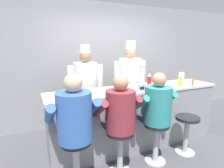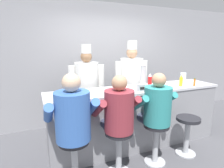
# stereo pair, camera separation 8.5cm
# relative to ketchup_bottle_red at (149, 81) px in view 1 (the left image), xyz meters

# --- Properties ---
(ground_plane) EXTENTS (20.00, 20.00, 0.00)m
(ground_plane) POSITION_rel_ketchup_bottle_red_xyz_m (-0.22, -0.28, -1.17)
(ground_plane) COLOR #4C4C51
(wall_back) EXTENTS (10.00, 0.06, 2.70)m
(wall_back) POSITION_rel_ketchup_bottle_red_xyz_m (-0.22, 1.42, 0.18)
(wall_back) COLOR #99999E
(wall_back) RESTS_ON ground_plane
(diner_counter) EXTENTS (3.09, 0.64, 1.05)m
(diner_counter) POSITION_rel_ketchup_bottle_red_xyz_m (-0.22, 0.04, -0.64)
(diner_counter) COLOR gray
(diner_counter) RESTS_ON ground_plane
(ketchup_bottle_red) EXTENTS (0.07, 0.07, 0.26)m
(ketchup_bottle_red) POSITION_rel_ketchup_bottle_red_xyz_m (0.00, 0.00, 0.00)
(ketchup_bottle_red) COLOR red
(ketchup_bottle_red) RESTS_ON diner_counter
(mustard_bottle_yellow) EXTENTS (0.06, 0.06, 0.20)m
(mustard_bottle_yellow) POSITION_rel_ketchup_bottle_red_xyz_m (0.59, -0.11, -0.02)
(mustard_bottle_yellow) COLOR yellow
(mustard_bottle_yellow) RESTS_ON diner_counter
(hot_sauce_bottle_orange) EXTENTS (0.03, 0.03, 0.14)m
(hot_sauce_bottle_orange) POSITION_rel_ketchup_bottle_red_xyz_m (0.83, -0.19, -0.05)
(hot_sauce_bottle_orange) COLOR orange
(hot_sauce_bottle_orange) RESTS_ON diner_counter
(water_pitcher_clear) EXTENTS (0.13, 0.11, 0.20)m
(water_pitcher_clear) POSITION_rel_ketchup_bottle_red_xyz_m (0.86, 0.13, -0.02)
(water_pitcher_clear) COLOR silver
(water_pitcher_clear) RESTS_ON diner_counter
(breakfast_plate) EXTENTS (0.28, 0.28, 0.05)m
(breakfast_plate) POSITION_rel_ketchup_bottle_red_xyz_m (-1.41, -0.01, -0.10)
(breakfast_plate) COLOR white
(breakfast_plate) RESTS_ON diner_counter
(cereal_bowl) EXTENTS (0.17, 0.17, 0.05)m
(cereal_bowl) POSITION_rel_ketchup_bottle_red_xyz_m (-0.63, -0.08, -0.09)
(cereal_bowl) COLOR #4C7FB7
(cereal_bowl) RESTS_ON diner_counter
(coffee_mug_white) EXTENTS (0.12, 0.08, 0.09)m
(coffee_mug_white) POSITION_rel_ketchup_bottle_red_xyz_m (-1.17, -0.16, -0.07)
(coffee_mug_white) COLOR white
(coffee_mug_white) RESTS_ON diner_counter
(cup_stack_steel) EXTENTS (0.11, 0.11, 0.37)m
(cup_stack_steel) POSITION_rel_ketchup_bottle_red_xyz_m (0.00, 0.23, 0.07)
(cup_stack_steel) COLOR #B7BABF
(cup_stack_steel) RESTS_ON diner_counter
(napkin_dispenser_chrome) EXTENTS (0.13, 0.07, 0.12)m
(napkin_dispenser_chrome) POSITION_rel_ketchup_bottle_red_xyz_m (-0.29, -0.19, -0.06)
(napkin_dispenser_chrome) COLOR silver
(napkin_dispenser_chrome) RESTS_ON diner_counter
(diner_seated_blue) EXTENTS (0.65, 0.64, 1.46)m
(diner_seated_blue) POSITION_rel_ketchup_bottle_red_xyz_m (-1.45, -0.51, -0.27)
(diner_seated_blue) COLOR #B2B5BA
(diner_seated_blue) RESTS_ON ground_plane
(diner_seated_maroon) EXTENTS (0.60, 0.59, 1.40)m
(diner_seated_maroon) POSITION_rel_ketchup_bottle_red_xyz_m (-0.84, -0.52, -0.30)
(diner_seated_maroon) COLOR #B2B5BA
(diner_seated_maroon) RESTS_ON ground_plane
(diner_seated_teal) EXTENTS (0.60, 0.59, 1.40)m
(diner_seated_teal) POSITION_rel_ketchup_bottle_red_xyz_m (-0.22, -0.52, -0.31)
(diner_seated_teal) COLOR #B2B5BA
(diner_seated_teal) RESTS_ON ground_plane
(empty_stool_round) EXTENTS (0.38, 0.38, 0.64)m
(empty_stool_round) POSITION_rel_ketchup_bottle_red_xyz_m (0.39, -0.55, -0.74)
(empty_stool_round) COLOR #B2B5BA
(empty_stool_round) RESTS_ON ground_plane
(cook_in_whites_near) EXTENTS (0.70, 0.45, 1.79)m
(cook_in_whites_near) POSITION_rel_ketchup_bottle_red_xyz_m (-0.91, 0.78, -0.18)
(cook_in_whites_near) COLOR #232328
(cook_in_whites_near) RESTS_ON ground_plane
(cook_in_whites_far) EXTENTS (0.73, 0.47, 1.87)m
(cook_in_whites_far) POSITION_rel_ketchup_bottle_red_xyz_m (0.01, 0.69, -0.14)
(cook_in_whites_far) COLOR #232328
(cook_in_whites_far) RESTS_ON ground_plane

